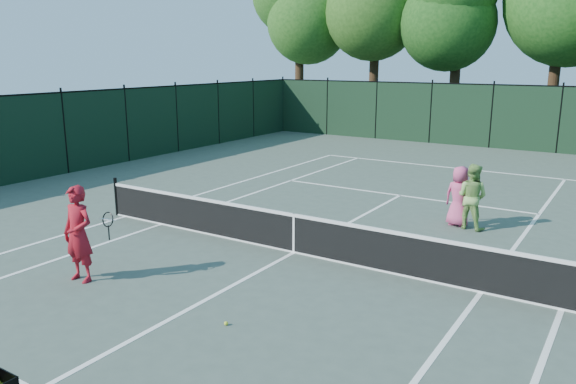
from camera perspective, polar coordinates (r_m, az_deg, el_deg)
The scene contains 14 objects.
ground at distance 12.68m, azimuth 0.60°, elevation -6.18°, with size 90.00×90.00×0.00m, color #435147.
sideline_doubles_left at distance 16.13m, azimuth -16.19°, elevation -2.40°, with size 0.10×23.77×0.01m, color white.
sideline_doubles_right at distance 11.03m, azimuth 26.03°, elevation -10.71°, with size 0.10×23.77×0.01m, color white.
sideline_singles_left at distance 15.16m, azimuth -12.74°, elevation -3.21°, with size 0.10×23.77×0.01m, color white.
sideline_singles_right at distance 11.22m, azimuth 19.01°, elevation -9.64°, with size 0.10×23.77×0.01m, color white.
baseline_far at distance 23.31m, azimuth 16.27°, elevation 2.39°, with size 10.97×0.10×0.01m, color white.
service_line_far at distance 18.21m, azimuth 11.32°, elevation -0.33°, with size 8.23×0.10×0.01m, color white.
center_service_line at distance 12.68m, azimuth 0.60°, elevation -6.17°, with size 0.10×12.80×0.01m, color white.
tennis_net at distance 12.53m, azimuth 0.61°, elevation -4.13°, with size 11.69×0.09×1.06m.
fence_far at distance 28.97m, azimuth 19.96°, elevation 7.19°, with size 24.00×0.05×3.00m, color black.
coach at distance 11.59m, azimuth -20.51°, elevation -4.02°, with size 0.94×0.67×1.90m.
player_pink at distance 15.13m, azimuth 17.01°, elevation -0.41°, with size 0.83×0.60×1.58m.
player_green at distance 14.97m, azimuth 18.15°, elevation -0.44°, with size 0.92×0.77×1.68m.
loose_ball_midcourt at distance 9.48m, azimuth -6.31°, elevation -13.13°, with size 0.07×0.07×0.07m, color #CAD82C.
Camera 1 is at (6.31, -10.14, 4.26)m, focal length 35.00 mm.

